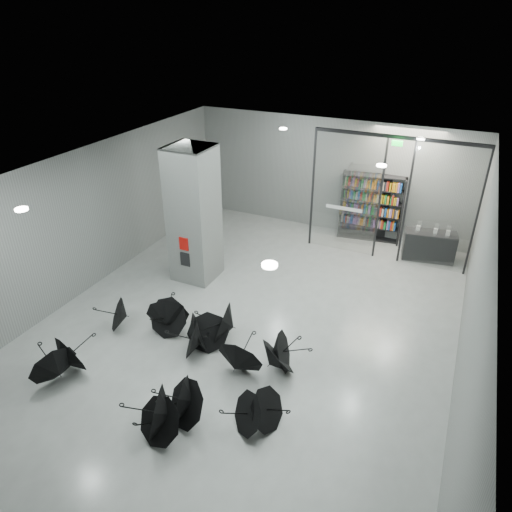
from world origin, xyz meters
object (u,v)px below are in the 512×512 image
at_px(bookshelf, 371,208).
at_px(shop_counter, 429,246).
at_px(umbrella_cluster, 189,364).
at_px(column, 194,215).

height_order(bookshelf, shop_counter, bookshelf).
xyz_separation_m(bookshelf, umbrella_cluster, (-2.03, -8.60, -0.86)).
height_order(shop_counter, umbrella_cluster, shop_counter).
xyz_separation_m(bookshelf, shop_counter, (2.11, -0.72, -0.69)).
distance_m(column, umbrella_cluster, 4.70).
xyz_separation_m(column, shop_counter, (6.25, 4.03, -1.52)).
distance_m(shop_counter, umbrella_cluster, 8.90).
bearing_deg(column, umbrella_cluster, -61.32).
distance_m(column, bookshelf, 6.36).
bearing_deg(column, bookshelf, 48.93).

